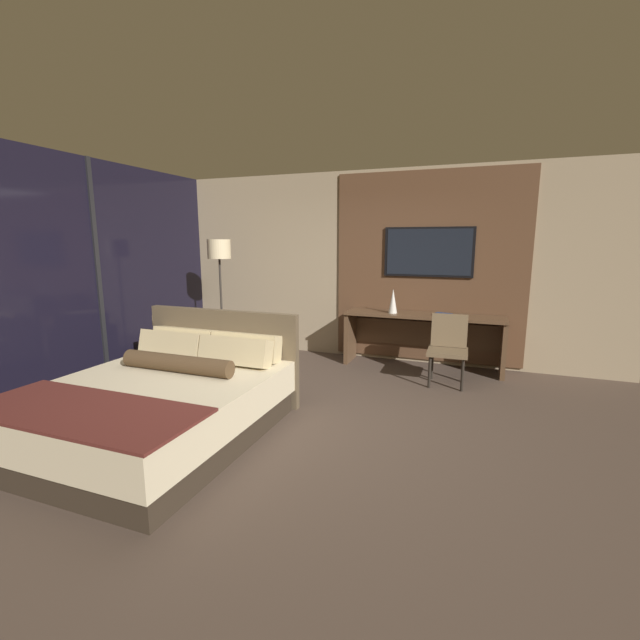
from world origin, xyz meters
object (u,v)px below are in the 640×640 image
at_px(floor_lamp, 219,259).
at_px(tv, 428,252).
at_px(vase_tall, 393,301).
at_px(desk_chair, 448,343).
at_px(book, 443,314).
at_px(bed, 162,401).
at_px(armchair_by_window, 187,354).
at_px(desk, 423,330).

bearing_deg(floor_lamp, tv, 15.60).
relative_size(tv, vase_tall, 3.59).
distance_m(desk_chair, book, 0.62).
xyz_separation_m(tv, floor_lamp, (-2.92, -0.82, -0.11)).
xyz_separation_m(floor_lamp, vase_tall, (2.50, 0.52, -0.57)).
height_order(bed, tv, tv).
distance_m(tv, floor_lamp, 3.04).
bearing_deg(armchair_by_window, desk_chair, -118.51).
relative_size(armchair_by_window, vase_tall, 3.50).
height_order(armchair_by_window, book, book).
relative_size(bed, vase_tall, 6.49).
distance_m(tv, desk_chair, 1.42).
bearing_deg(vase_tall, book, 3.38).
relative_size(floor_lamp, book, 7.03).
bearing_deg(vase_tall, desk, 11.86).
xyz_separation_m(desk, book, (0.26, -0.05, 0.25)).
height_order(tv, floor_lamp, tv).
xyz_separation_m(desk, tv, (0.00, 0.21, 1.09)).
bearing_deg(floor_lamp, vase_tall, 11.77).
xyz_separation_m(bed, vase_tall, (1.54, 2.97, 0.62)).
xyz_separation_m(tv, book, (0.26, -0.25, -0.84)).
xyz_separation_m(tv, armchair_by_window, (-2.96, -1.62, -1.36)).
bearing_deg(desk_chair, vase_tall, 146.74).
relative_size(bed, armchair_by_window, 1.86).
distance_m(desk, armchair_by_window, 3.29).
height_order(desk_chair, book, desk_chair).
xyz_separation_m(desk, desk_chair, (0.39, -0.59, -0.02)).
xyz_separation_m(bed, floor_lamp, (-0.96, 2.45, 1.20)).
height_order(bed, book, bed).
height_order(vase_tall, book, vase_tall).
height_order(bed, desk, bed).
bearing_deg(tv, floor_lamp, -164.40).
relative_size(desk_chair, floor_lamp, 0.48).
distance_m(desk_chair, armchair_by_window, 3.46).
height_order(desk, vase_tall, vase_tall).
bearing_deg(armchair_by_window, bed, 169.01).
bearing_deg(desk_chair, tv, 114.35).
bearing_deg(floor_lamp, armchair_by_window, -92.90).
xyz_separation_m(armchair_by_window, vase_tall, (2.54, 1.32, 0.68)).
bearing_deg(floor_lamp, desk_chair, 0.34).
xyz_separation_m(armchair_by_window, book, (3.23, 1.36, 0.52)).
height_order(tv, desk_chair, tv).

